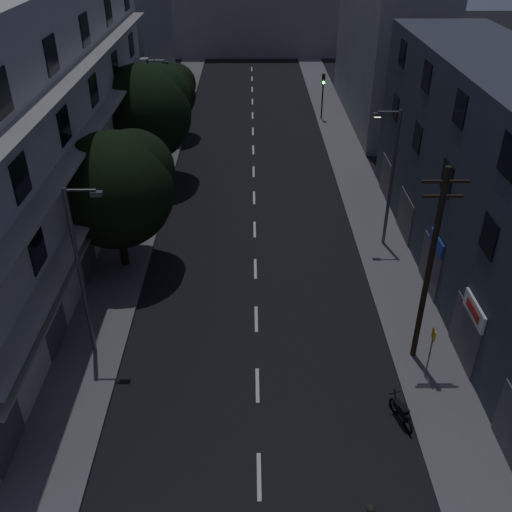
{
  "coord_description": "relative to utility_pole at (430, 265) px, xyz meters",
  "views": [
    {
      "loc": [
        -0.25,
        -11.04,
        17.26
      ],
      "look_at": [
        0.0,
        12.0,
        3.0
      ],
      "focal_mm": 40.0,
      "sensor_mm": 36.0,
      "label": 1
    }
  ],
  "objects": [
    {
      "name": "street_lamp_right",
      "position": [
        0.53,
        9.86,
        -0.27
      ],
      "size": [
        1.51,
        0.25,
        8.0
      ],
      "color": "#515358",
      "rests_on": "sidewalk_right"
    },
    {
      "name": "building_right",
      "position": [
        5.03,
        5.82,
        0.63
      ],
      "size": [
        6.19,
        28.0,
        11.0
      ],
      "color": "#2E323E",
      "rests_on": "ground"
    },
    {
      "name": "bus_stop_sign",
      "position": [
        0.17,
        -1.41,
        -2.98
      ],
      "size": [
        0.06,
        0.35,
        2.52
      ],
      "color": "#595B60",
      "rests_on": "sidewalk_right"
    },
    {
      "name": "building_far_right",
      "position": [
        5.04,
        33.82,
        1.63
      ],
      "size": [
        6.0,
        20.0,
        13.0
      ],
      "primitive_type": "cube",
      "color": "slate",
      "rests_on": "ground"
    },
    {
      "name": "lane_markings",
      "position": [
        -6.96,
        23.07,
        -4.86
      ],
      "size": [
        0.15,
        60.5,
        0.01
      ],
      "color": "beige",
      "rests_on": "ground"
    },
    {
      "name": "motorcycle",
      "position": [
        -1.4,
        -3.68,
        -4.43
      ],
      "size": [
        0.71,
        1.69,
        1.11
      ],
      "rotation": [
        0.0,
        0.0,
        0.29
      ],
      "color": "black",
      "rests_on": "ground"
    },
    {
      "name": "sidewalk_left",
      "position": [
        -14.46,
        16.82,
        -4.79
      ],
      "size": [
        3.0,
        90.0,
        0.15
      ],
      "primitive_type": "cube",
      "color": "#565659",
      "rests_on": "ground"
    },
    {
      "name": "traffic_signal_far_left",
      "position": [
        -13.21,
        31.83,
        -1.77
      ],
      "size": [
        0.28,
        0.37,
        4.1
      ],
      "color": "black",
      "rests_on": "sidewalk_left"
    },
    {
      "name": "sidewalk_right",
      "position": [
        0.54,
        16.82,
        -4.79
      ],
      "size": [
        3.0,
        90.0,
        0.15
      ],
      "primitive_type": "cube",
      "color": "#565659",
      "rests_on": "ground"
    },
    {
      "name": "ground",
      "position": [
        -6.96,
        16.82,
        -4.87
      ],
      "size": [
        160.0,
        160.0,
        0.0
      ],
      "primitive_type": "plane",
      "color": "black",
      "rests_on": "ground"
    },
    {
      "name": "street_lamp_left_far",
      "position": [
        -14.16,
        21.42,
        -0.27
      ],
      "size": [
        1.51,
        0.25,
        8.0
      ],
      "color": "#5B5F63",
      "rests_on": "sidewalk_left"
    },
    {
      "name": "tree_far",
      "position": [
        -14.14,
        28.42,
        -0.89
      ],
      "size": [
        4.95,
        4.95,
        6.12
      ],
      "color": "black",
      "rests_on": "sidewalk_left"
    },
    {
      "name": "building_left",
      "position": [
        -18.94,
        9.82,
        2.13
      ],
      "size": [
        7.0,
        36.0,
        14.0
      ],
      "color": "#AFAEAA",
      "rests_on": "ground"
    },
    {
      "name": "street_lamp_left_near",
      "position": [
        -14.14,
        0.47,
        -0.27
      ],
      "size": [
        1.51,
        0.25,
        8.0
      ],
      "color": "#585B5F",
      "rests_on": "sidewalk_left"
    },
    {
      "name": "utility_pole",
      "position": [
        0.0,
        0.0,
        0.0
      ],
      "size": [
        1.8,
        0.24,
        9.0
      ],
      "color": "black",
      "rests_on": "sidewalk_right"
    },
    {
      "name": "tree_mid",
      "position": [
        -14.49,
        19.27,
        0.4
      ],
      "size": [
        6.65,
        6.65,
        8.19
      ],
      "color": "black",
      "rests_on": "sidewalk_left"
    },
    {
      "name": "building_far_left",
      "position": [
        -18.96,
        39.82,
        3.13
      ],
      "size": [
        6.0,
        20.0,
        16.0
      ],
      "primitive_type": "cube",
      "color": "slate",
      "rests_on": "ground"
    },
    {
      "name": "tree_near",
      "position": [
        -14.15,
        7.77,
        0.02
      ],
      "size": [
        6.14,
        6.14,
        7.58
      ],
      "color": "black",
      "rests_on": "sidewalk_left"
    },
    {
      "name": "building_far_end",
      "position": [
        -6.96,
        61.82,
        0.13
      ],
      "size": [
        24.0,
        8.0,
        10.0
      ],
      "primitive_type": "cube",
      "color": "slate",
      "rests_on": "ground"
    },
    {
      "name": "traffic_signal_far_right",
      "position": [
        -0.54,
        32.8,
        -1.77
      ],
      "size": [
        0.28,
        0.37,
        4.1
      ],
      "color": "black",
      "rests_on": "sidewalk_right"
    }
  ]
}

